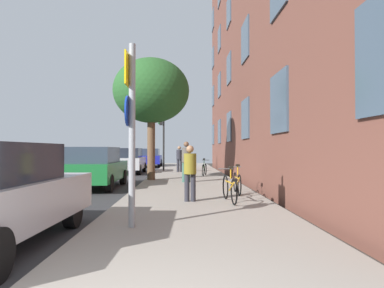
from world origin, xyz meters
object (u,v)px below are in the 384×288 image
(traffic_light, at_px, (162,131))
(car_3, at_px, (150,158))
(bicycle_1, at_px, (237,182))
(sign_post, at_px, (131,121))
(pedestrian_0, at_px, (190,169))
(bicycle_2, at_px, (204,169))
(car_1, at_px, (95,167))
(pedestrian_1, at_px, (186,159))
(pedestrian_2, at_px, (179,157))
(car_2, at_px, (129,160))
(bicycle_0, at_px, (230,188))
(tree_near, at_px, (151,91))

(traffic_light, bearing_deg, car_3, 101.69)
(bicycle_1, bearing_deg, sign_post, -120.28)
(pedestrian_0, bearing_deg, bicycle_2, 83.83)
(bicycle_2, xyz_separation_m, car_1, (-4.65, -4.89, 0.36))
(pedestrian_0, height_order, pedestrian_1, pedestrian_1)
(bicycle_2, bearing_deg, pedestrian_2, 113.24)
(pedestrian_0, xyz_separation_m, car_2, (-3.62, 12.63, -0.15))
(car_2, xyz_separation_m, car_3, (0.58, 8.33, 0.00))
(bicycle_1, xyz_separation_m, pedestrian_0, (-1.54, -1.58, 0.50))
(bicycle_0, xyz_separation_m, car_3, (-4.10, 21.09, 0.34))
(bicycle_1, distance_m, pedestrian_2, 11.04)
(pedestrian_2, bearing_deg, bicycle_1, -79.85)
(pedestrian_0, distance_m, car_2, 13.14)
(bicycle_2, distance_m, pedestrian_0, 9.25)
(sign_post, bearing_deg, pedestrian_2, 87.20)
(pedestrian_0, bearing_deg, pedestrian_1, 90.41)
(pedestrian_1, bearing_deg, tree_near, 142.37)
(bicycle_2, relative_size, pedestrian_2, 0.96)
(bicycle_1, relative_size, pedestrian_2, 1.02)
(pedestrian_0, bearing_deg, bicycle_1, 45.62)
(bicycle_2, height_order, pedestrian_1, pedestrian_1)
(pedestrian_1, height_order, car_1, pedestrian_1)
(bicycle_0, xyz_separation_m, pedestrian_0, (-1.06, 0.13, 0.49))
(traffic_light, bearing_deg, sign_post, -88.60)
(bicycle_2, relative_size, car_2, 0.36)
(tree_near, distance_m, bicycle_2, 5.23)
(car_1, bearing_deg, bicycle_2, 46.46)
(tree_near, relative_size, bicycle_1, 3.43)
(bicycle_1, bearing_deg, car_3, 103.31)
(sign_post, xyz_separation_m, bicycle_0, (2.22, 2.92, -1.54))
(tree_near, relative_size, car_3, 1.33)
(traffic_light, relative_size, pedestrian_0, 2.58)
(bicycle_2, bearing_deg, car_3, 108.91)
(bicycle_0, xyz_separation_m, bicycle_1, (0.48, 1.71, -0.01))
(sign_post, xyz_separation_m, tree_near, (-0.52, 9.81, 2.24))
(pedestrian_1, distance_m, pedestrian_2, 6.93)
(car_3, bearing_deg, bicycle_0, -78.99)
(traffic_light, relative_size, car_2, 0.90)
(tree_near, distance_m, bicycle_1, 7.19)
(car_2, bearing_deg, pedestrian_2, -3.55)
(bicycle_2, bearing_deg, tree_near, -137.77)
(pedestrian_2, bearing_deg, bicycle_0, -83.37)
(traffic_light, relative_size, pedestrian_2, 2.40)
(tree_near, bearing_deg, car_1, -128.74)
(bicycle_2, height_order, pedestrian_0, pedestrian_0)
(traffic_light, distance_m, bicycle_1, 12.87)
(tree_near, bearing_deg, sign_post, -86.99)
(pedestrian_2, bearing_deg, car_1, -111.82)
(traffic_light, relative_size, bicycle_0, 2.24)
(car_2, bearing_deg, sign_post, -81.06)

